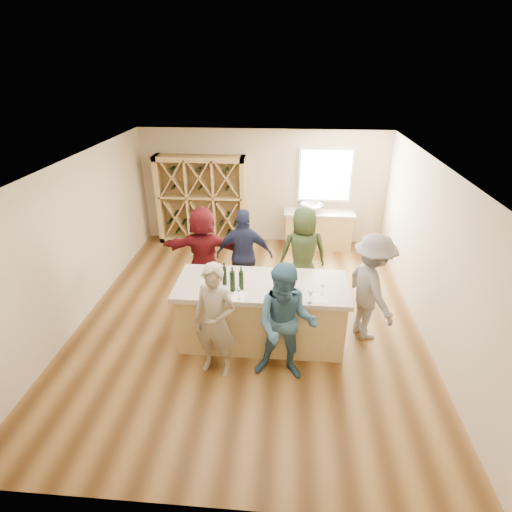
# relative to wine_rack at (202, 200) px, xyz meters

# --- Properties ---
(floor) EXTENTS (6.00, 7.00, 0.10)m
(floor) POSITION_rel_wine_rack_xyz_m (1.50, -3.27, -1.15)
(floor) COLOR brown
(floor) RESTS_ON ground
(ceiling) EXTENTS (6.00, 7.00, 0.10)m
(ceiling) POSITION_rel_wine_rack_xyz_m (1.50, -3.27, 1.75)
(ceiling) COLOR white
(ceiling) RESTS_ON ground
(wall_back) EXTENTS (6.00, 0.10, 2.80)m
(wall_back) POSITION_rel_wine_rack_xyz_m (1.50, 0.28, 0.30)
(wall_back) COLOR #C8B491
(wall_back) RESTS_ON ground
(wall_front) EXTENTS (6.00, 0.10, 2.80)m
(wall_front) POSITION_rel_wine_rack_xyz_m (1.50, -6.82, 0.30)
(wall_front) COLOR #C8B491
(wall_front) RESTS_ON ground
(wall_left) EXTENTS (0.10, 7.00, 2.80)m
(wall_left) POSITION_rel_wine_rack_xyz_m (-1.55, -3.27, 0.30)
(wall_left) COLOR #C8B491
(wall_left) RESTS_ON ground
(wall_right) EXTENTS (0.10, 7.00, 2.80)m
(wall_right) POSITION_rel_wine_rack_xyz_m (4.55, -3.27, 0.30)
(wall_right) COLOR #C8B491
(wall_right) RESTS_ON ground
(window_frame) EXTENTS (1.30, 0.06, 1.30)m
(window_frame) POSITION_rel_wine_rack_xyz_m (3.00, 0.20, 0.65)
(window_frame) COLOR white
(window_frame) RESTS_ON wall_back
(window_pane) EXTENTS (1.18, 0.01, 1.18)m
(window_pane) POSITION_rel_wine_rack_xyz_m (3.00, 0.17, 0.65)
(window_pane) COLOR white
(window_pane) RESTS_ON wall_back
(wine_rack) EXTENTS (2.20, 0.45, 2.20)m
(wine_rack) POSITION_rel_wine_rack_xyz_m (0.00, 0.00, 0.00)
(wine_rack) COLOR tan
(wine_rack) RESTS_ON floor
(back_counter_base) EXTENTS (1.60, 0.58, 0.86)m
(back_counter_base) POSITION_rel_wine_rack_xyz_m (2.90, -0.07, -0.67)
(back_counter_base) COLOR tan
(back_counter_base) RESTS_ON floor
(back_counter_top) EXTENTS (1.70, 0.62, 0.06)m
(back_counter_top) POSITION_rel_wine_rack_xyz_m (2.90, -0.07, -0.21)
(back_counter_top) COLOR #B0A390
(back_counter_top) RESTS_ON back_counter_base
(sink) EXTENTS (0.54, 0.54, 0.19)m
(sink) POSITION_rel_wine_rack_xyz_m (2.70, -0.07, -0.09)
(sink) COLOR silver
(sink) RESTS_ON back_counter_top
(faucet) EXTENTS (0.02, 0.02, 0.30)m
(faucet) POSITION_rel_wine_rack_xyz_m (2.70, 0.11, -0.03)
(faucet) COLOR silver
(faucet) RESTS_ON back_counter_top
(tasting_counter_base) EXTENTS (2.60, 1.00, 1.00)m
(tasting_counter_base) POSITION_rel_wine_rack_xyz_m (1.76, -3.89, -0.60)
(tasting_counter_base) COLOR tan
(tasting_counter_base) RESTS_ON floor
(tasting_counter_top) EXTENTS (2.72, 1.12, 0.08)m
(tasting_counter_top) POSITION_rel_wine_rack_xyz_m (1.76, -3.89, -0.06)
(tasting_counter_top) COLOR #B0A390
(tasting_counter_top) RESTS_ON tasting_counter_base
(wine_bottle_b) EXTENTS (0.10, 0.10, 0.32)m
(wine_bottle_b) POSITION_rel_wine_rack_xyz_m (1.06, -4.14, 0.14)
(wine_bottle_b) COLOR black
(wine_bottle_b) RESTS_ON tasting_counter_top
(wine_bottle_c) EXTENTS (0.08, 0.08, 0.29)m
(wine_bottle_c) POSITION_rel_wine_rack_xyz_m (1.18, -3.96, 0.13)
(wine_bottle_c) COLOR black
(wine_bottle_c) RESTS_ON tasting_counter_top
(wine_bottle_d) EXTENTS (0.10, 0.10, 0.33)m
(wine_bottle_d) POSITION_rel_wine_rack_xyz_m (1.33, -4.14, 0.14)
(wine_bottle_d) COLOR black
(wine_bottle_d) RESTS_ON tasting_counter_top
(wine_bottle_e) EXTENTS (0.08, 0.08, 0.30)m
(wine_bottle_e) POSITION_rel_wine_rack_xyz_m (1.46, -4.08, 0.13)
(wine_bottle_e) COLOR black
(wine_bottle_e) RESTS_ON tasting_counter_top
(wine_glass_a) EXTENTS (0.08, 0.08, 0.17)m
(wine_glass_a) POSITION_rel_wine_rack_xyz_m (1.45, -4.37, 0.07)
(wine_glass_a) COLOR white
(wine_glass_a) RESTS_ON tasting_counter_top
(wine_glass_b) EXTENTS (0.09, 0.09, 0.20)m
(wine_glass_b) POSITION_rel_wine_rack_xyz_m (1.93, -4.34, 0.08)
(wine_glass_b) COLOR white
(wine_glass_b) RESTS_ON tasting_counter_top
(wine_glass_c) EXTENTS (0.08, 0.08, 0.19)m
(wine_glass_c) POSITION_rel_wine_rack_xyz_m (2.49, -4.39, 0.08)
(wine_glass_c) COLOR white
(wine_glass_c) RESTS_ON tasting_counter_top
(wine_glass_d) EXTENTS (0.06, 0.06, 0.16)m
(wine_glass_d) POSITION_rel_wine_rack_xyz_m (2.18, -4.01, 0.06)
(wine_glass_d) COLOR white
(wine_glass_d) RESTS_ON tasting_counter_top
(wine_glass_e) EXTENTS (0.08, 0.08, 0.17)m
(wine_glass_e) POSITION_rel_wine_rack_xyz_m (2.68, -4.16, 0.06)
(wine_glass_e) COLOR white
(wine_glass_e) RESTS_ON tasting_counter_top
(tasting_menu_a) EXTENTS (0.24, 0.31, 0.00)m
(tasting_menu_a) POSITION_rel_wine_rack_xyz_m (1.45, -4.30, -0.02)
(tasting_menu_a) COLOR white
(tasting_menu_a) RESTS_ON tasting_counter_top
(tasting_menu_b) EXTENTS (0.29, 0.33, 0.00)m
(tasting_menu_b) POSITION_rel_wine_rack_xyz_m (1.97, -4.29, -0.02)
(tasting_menu_b) COLOR white
(tasting_menu_b) RESTS_ON tasting_counter_top
(tasting_menu_c) EXTENTS (0.22, 0.29, 0.00)m
(tasting_menu_c) POSITION_rel_wine_rack_xyz_m (2.65, -4.26, -0.02)
(tasting_menu_c) COLOR white
(tasting_menu_c) RESTS_ON tasting_counter_top
(person_near_left) EXTENTS (0.76, 0.63, 1.79)m
(person_near_left) POSITION_rel_wine_rack_xyz_m (1.15, -4.69, -0.20)
(person_near_left) COLOR gray
(person_near_left) RESTS_ON floor
(person_near_right) EXTENTS (0.94, 0.57, 1.84)m
(person_near_right) POSITION_rel_wine_rack_xyz_m (2.15, -4.72, -0.18)
(person_near_right) COLOR #335972
(person_near_right) RESTS_ON floor
(person_server) EXTENTS (0.93, 1.32, 1.85)m
(person_server) POSITION_rel_wine_rack_xyz_m (3.52, -3.63, -0.17)
(person_server) COLOR slate
(person_server) RESTS_ON floor
(person_far_mid) EXTENTS (1.08, 0.56, 1.82)m
(person_far_mid) POSITION_rel_wine_rack_xyz_m (1.34, -2.58, -0.19)
(person_far_mid) COLOR #191E38
(person_far_mid) RESTS_ON floor
(person_far_right) EXTENTS (0.98, 0.72, 1.85)m
(person_far_right) POSITION_rel_wine_rack_xyz_m (2.45, -2.43, -0.18)
(person_far_right) COLOR #263319
(person_far_right) RESTS_ON floor
(person_far_left) EXTENTS (1.70, 0.67, 1.81)m
(person_far_left) POSITION_rel_wine_rack_xyz_m (0.53, -2.45, -0.20)
(person_far_left) COLOR #590F14
(person_far_left) RESTS_ON floor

